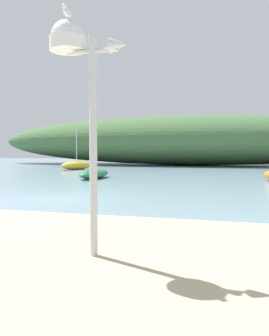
{
  "coord_description": "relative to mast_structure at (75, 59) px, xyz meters",
  "views": [
    {
      "loc": [
        6.28,
        -11.55,
        1.83
      ],
      "look_at": [
        2.35,
        2.95,
        1.06
      ],
      "focal_mm": 36.58,
      "sensor_mm": 36.0,
      "label": 1
    }
  ],
  "objects": [
    {
      "name": "seagull_on_radar",
      "position": [
        -0.12,
        -0.01,
        0.72
      ],
      "size": [
        0.11,
        0.29,
        0.21
      ],
      "color": "orange",
      "rests_on": "mast_structure"
    },
    {
      "name": "sailboat_off_point",
      "position": [
        -11.65,
        25.26,
        -2.82
      ],
      "size": [
        2.64,
        4.04,
        4.08
      ],
      "color": "gold",
      "rests_on": "ground"
    },
    {
      "name": "sailboat_mid_channel",
      "position": [
        -6.1,
        15.9,
        -2.91
      ],
      "size": [
        1.38,
        3.75,
        4.61
      ],
      "color": "#287A4C",
      "rests_on": "ground"
    },
    {
      "name": "distant_hill",
      "position": [
        -2.41,
        38.67,
        -0.13
      ],
      "size": [
        51.84,
        12.94,
        6.2
      ],
      "primitive_type": "ellipsoid",
      "color": "#476B3D",
      "rests_on": "ground"
    },
    {
      "name": "mast_structure",
      "position": [
        0.0,
        0.0,
        0.0
      ],
      "size": [
        1.23,
        0.56,
        3.63
      ],
      "color": "silver",
      "rests_on": "beach_sand"
    },
    {
      "name": "ground_plane",
      "position": [
        -4.01,
        6.66,
        -3.23
      ],
      "size": [
        120.0,
        120.0,
        0.0
      ],
      "primitive_type": "plane",
      "color": "#7A99A8"
    }
  ]
}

